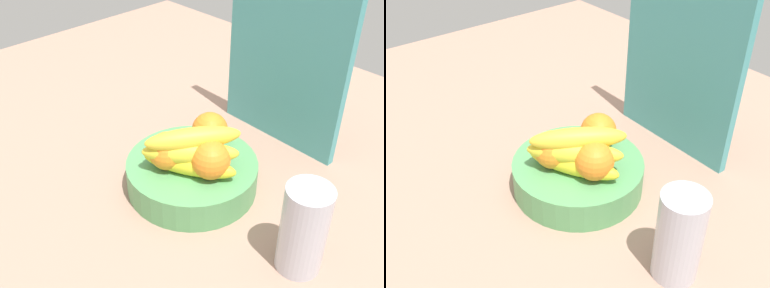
# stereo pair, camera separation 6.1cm
# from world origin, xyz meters

# --- Properties ---
(ground_plane) EXTENTS (1.80, 1.40, 0.03)m
(ground_plane) POSITION_xyz_m (0.00, 0.00, -0.01)
(ground_plane) COLOR #A47D69
(fruit_bowl) EXTENTS (0.24, 0.24, 0.06)m
(fruit_bowl) POSITION_xyz_m (-0.04, 0.01, 0.03)
(fruit_bowl) COLOR #53995C
(fruit_bowl) RESTS_ON ground_plane
(orange_front_left) EXTENTS (0.07, 0.07, 0.07)m
(orange_front_left) POSITION_xyz_m (-0.05, 0.07, 0.09)
(orange_front_left) COLOR orange
(orange_front_left) RESTS_ON fruit_bowl
(orange_front_right) EXTENTS (0.07, 0.07, 0.07)m
(orange_front_right) POSITION_xyz_m (-0.06, -0.03, 0.09)
(orange_front_right) COLOR orange
(orange_front_right) RESTS_ON fruit_bowl
(orange_center) EXTENTS (0.07, 0.07, 0.07)m
(orange_center) POSITION_xyz_m (0.01, 0.01, 0.09)
(orange_center) COLOR orange
(orange_center) RESTS_ON fruit_bowl
(banana_bunch) EXTENTS (0.17, 0.17, 0.08)m
(banana_bunch) POSITION_xyz_m (-0.02, -0.01, 0.10)
(banana_bunch) COLOR yellow
(banana_bunch) RESTS_ON fruit_bowl
(cutting_board) EXTENTS (0.28, 0.02, 0.36)m
(cutting_board) POSITION_xyz_m (-0.04, 0.26, 0.18)
(cutting_board) COLOR teal
(cutting_board) RESTS_ON ground_plane
(thermos_tumbler) EXTENTS (0.07, 0.07, 0.15)m
(thermos_tumbler) POSITION_xyz_m (0.21, -0.00, 0.08)
(thermos_tumbler) COLOR #B7B9C6
(thermos_tumbler) RESTS_ON ground_plane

